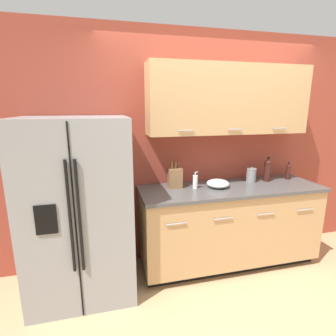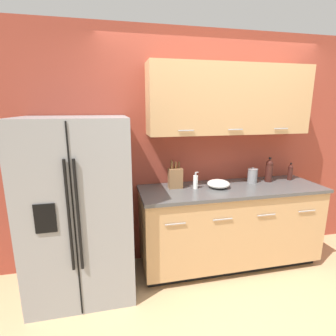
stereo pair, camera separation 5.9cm
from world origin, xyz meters
name	(u,v)px [view 2 (the right image)]	position (x,y,z in m)	size (l,w,h in m)	color
ground_plane	(251,311)	(0.00, 0.00, 0.00)	(14.00, 14.00, 0.00)	tan
wall_back	(215,138)	(0.03, 1.04, 1.43)	(10.00, 0.39, 2.60)	#993D2D
counter_unit	(229,225)	(0.12, 0.74, 0.47)	(2.01, 0.64, 0.93)	black
refrigerator	(80,208)	(-1.47, 0.67, 0.85)	(0.94, 0.79, 1.70)	gray
knife_block	(175,178)	(-0.49, 0.85, 1.04)	(0.15, 0.10, 0.31)	olive
wine_bottle	(269,170)	(0.63, 0.85, 1.06)	(0.08, 0.08, 0.29)	#3D1914
soap_dispenser	(195,182)	(-0.29, 0.78, 1.01)	(0.06, 0.05, 0.18)	white
oil_bottle	(290,172)	(0.92, 0.85, 1.03)	(0.06, 0.06, 0.21)	#3D1914
steel_canister	(252,176)	(0.43, 0.85, 1.01)	(0.11, 0.11, 0.18)	gray
mixing_bowl	(218,184)	(-0.03, 0.75, 0.97)	(0.24, 0.24, 0.08)	white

